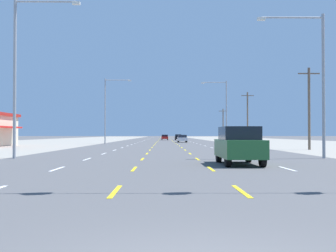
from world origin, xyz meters
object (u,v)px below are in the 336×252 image
sedan_center_turn_midfar (165,137)px  sedan_inner_right_near (182,138)px  streetlight_left_row_1 (108,106)px  streetlight_left_row_0 (21,65)px  hatchback_inner_right_mid (178,137)px  suv_inner_right_nearest (239,145)px  streetlight_right_row_1 (224,107)px  streetlight_right_row_0 (316,74)px

sedan_center_turn_midfar → sedan_inner_right_near: bearing=-83.9°
streetlight_left_row_1 → streetlight_left_row_0: bearing=-90.0°
sedan_inner_right_near → hatchback_inner_right_mid: size_ratio=1.15×
sedan_inner_right_near → sedan_center_turn_midfar: 31.24m
sedan_inner_right_near → hatchback_inner_right_mid: bearing=89.6°
streetlight_left_row_0 → streetlight_left_row_1: 42.58m
hatchback_inner_right_mid → sedan_center_turn_midfar: 4.61m
suv_inner_right_nearest → hatchback_inner_right_mid: size_ratio=1.26×
sedan_center_turn_midfar → streetlight_left_row_0: streetlight_left_row_0 is taller
hatchback_inner_right_mid → streetlight_left_row_1: bearing=-108.4°
suv_inner_right_nearest → streetlight_left_row_0: (-13.27, 5.56, 5.06)m
suv_inner_right_nearest → sedan_center_turn_midfar: 90.79m
sedan_center_turn_midfar → streetlight_left_row_1: streetlight_left_row_1 is taller
sedan_inner_right_near → streetlight_left_row_1: 18.21m
streetlight_right_row_1 → streetlight_left_row_0: bearing=-114.6°
streetlight_left_row_0 → streetlight_left_row_1: (0.00, 42.58, 0.19)m
streetlight_right_row_0 → streetlight_left_row_1: bearing=114.5°
suv_inner_right_nearest → streetlight_left_row_1: (-13.27, 48.14, 5.25)m
suv_inner_right_nearest → streetlight_left_row_1: size_ratio=0.45×
suv_inner_right_nearest → hatchback_inner_right_mid: suv_inner_right_nearest is taller
suv_inner_right_nearest → hatchback_inner_right_mid: (-0.09, 87.71, -0.24)m
hatchback_inner_right_mid → streetlight_right_row_1: 40.41m
sedan_inner_right_near → suv_inner_right_nearest: bearing=-89.7°
streetlight_right_row_0 → suv_inner_right_nearest: bearing=-137.8°
suv_inner_right_nearest → sedan_center_turn_midfar: bearing=92.3°
sedan_inner_right_near → streetlight_left_row_1: bearing=-138.5°
sedan_inner_right_near → streetlight_left_row_1: (-12.99, -11.51, 5.52)m
sedan_center_turn_midfar → streetlight_left_row_1: size_ratio=0.41×
sedan_inner_right_near → streetlight_right_row_1: streetlight_right_row_1 is taller
suv_inner_right_nearest → hatchback_inner_right_mid: bearing=90.1°
hatchback_inner_right_mid → streetlight_left_row_1: (-13.18, -39.56, 5.50)m
hatchback_inner_right_mid → streetlight_right_row_0: 82.52m
sedan_center_turn_midfar → streetlight_right_row_0: streetlight_right_row_0 is taller
streetlight_right_row_0 → streetlight_left_row_1: 46.80m
sedan_inner_right_near → streetlight_right_row_0: (6.42, -54.09, 4.83)m
sedan_inner_right_near → sedan_center_turn_midfar: size_ratio=1.00×
streetlight_left_row_1 → sedan_inner_right_near: bearing=41.5°
hatchback_inner_right_mid → streetlight_right_row_0: streetlight_right_row_0 is taller
streetlight_left_row_1 → streetlight_right_row_1: (19.46, 0.00, -0.21)m
streetlight_right_row_1 → streetlight_right_row_0: bearing=-90.1°
streetlight_right_row_0 → streetlight_right_row_1: (0.06, 42.58, 0.49)m
sedan_inner_right_near → sedan_center_turn_midfar: (-3.30, 31.07, 0.00)m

